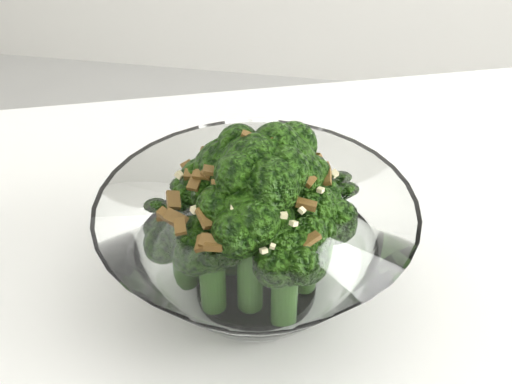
# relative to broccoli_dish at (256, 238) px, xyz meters

# --- Properties ---
(broccoli_dish) EXTENTS (0.21, 0.21, 0.13)m
(broccoli_dish) POSITION_rel_broccoli_dish_xyz_m (0.00, 0.00, 0.00)
(broccoli_dish) COLOR white
(broccoli_dish) RESTS_ON table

